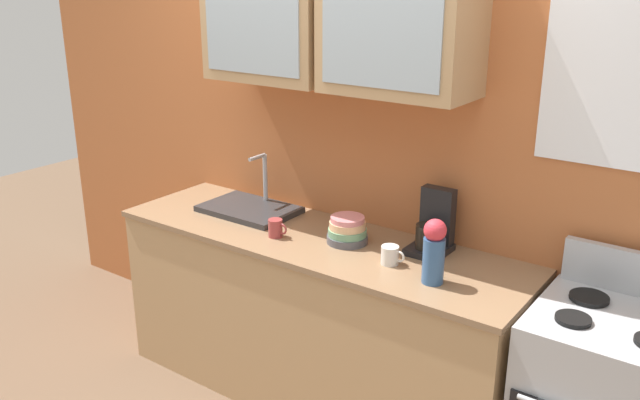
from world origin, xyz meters
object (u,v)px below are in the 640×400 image
at_px(bowl_stack, 347,230).
at_px(cup_near_bowls, 390,255).
at_px(sink_faucet, 250,208).
at_px(cup_near_sink, 276,228).
at_px(vase, 434,250).
at_px(coffee_maker, 433,228).

distance_m(bowl_stack, cup_near_bowls, 0.30).
bearing_deg(bowl_stack, cup_near_bowls, -18.20).
bearing_deg(sink_faucet, cup_near_bowls, -8.51).
relative_size(bowl_stack, cup_near_sink, 1.88).
distance_m(vase, cup_near_bowls, 0.26).
distance_m(cup_near_sink, cup_near_bowls, 0.61).
height_order(bowl_stack, cup_near_sink, bowl_stack).
bearing_deg(coffee_maker, cup_near_bowls, -108.31).
bearing_deg(cup_near_bowls, bowl_stack, 161.80).
relative_size(bowl_stack, vase, 0.70).
height_order(vase, coffee_maker, coffee_maker).
distance_m(sink_faucet, cup_near_sink, 0.39).
bearing_deg(coffee_maker, sink_faucet, -174.42).
relative_size(sink_faucet, cup_near_sink, 4.74).
bearing_deg(cup_near_sink, sink_faucet, 150.49).
xyz_separation_m(bowl_stack, vase, (0.52, -0.15, 0.08)).
distance_m(cup_near_sink, coffee_maker, 0.75).
bearing_deg(bowl_stack, coffee_maker, 21.58).
bearing_deg(cup_near_bowls, vase, -13.56).
xyz_separation_m(bowl_stack, coffee_maker, (0.37, 0.15, 0.05)).
bearing_deg(vase, coffee_maker, 117.28).
distance_m(bowl_stack, cup_near_sink, 0.35).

